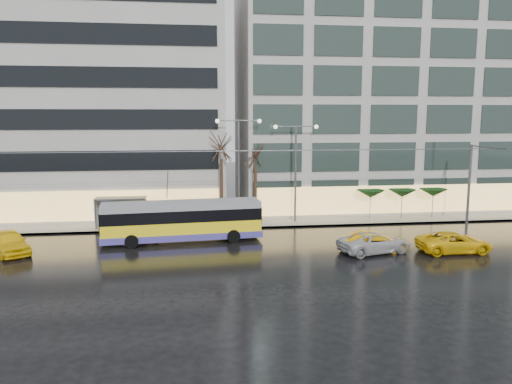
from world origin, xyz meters
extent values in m
plane|color=black|center=(0.00, 0.00, 0.00)|extent=(140.00, 140.00, 0.00)
cube|color=gray|center=(2.00, 14.00, 0.07)|extent=(80.00, 10.00, 0.15)
cube|color=slate|center=(2.00, 9.05, 0.07)|extent=(80.00, 0.10, 0.15)
cube|color=#A19E9A|center=(-16.00, 19.00, 11.15)|extent=(34.00, 14.00, 22.00)
cube|color=#A19E9A|center=(19.00, 19.00, 12.65)|extent=(32.00, 14.00, 25.00)
cube|color=yellow|center=(-2.83, 5.43, 1.03)|extent=(11.94, 3.45, 1.47)
cube|color=#463D99|center=(-2.83, 5.43, 0.54)|extent=(11.98, 3.50, 0.49)
cube|color=black|center=(-2.83, 5.43, 2.11)|extent=(11.96, 3.47, 0.88)
cube|color=gray|center=(-2.83, 5.43, 2.80)|extent=(11.94, 3.45, 0.49)
cube|color=black|center=(3.06, 5.94, 1.96)|extent=(0.25, 2.25, 1.27)
cube|color=black|center=(-8.73, 4.92, 1.96)|extent=(0.25, 2.25, 1.27)
cylinder|color=black|center=(0.77, 6.97, 0.49)|extent=(1.01, 0.43, 0.98)
cylinder|color=black|center=(0.98, 4.53, 0.49)|extent=(1.01, 0.43, 0.98)
cylinder|color=black|center=(-6.65, 6.33, 0.49)|extent=(1.01, 0.43, 0.98)
cylinder|color=black|center=(-6.44, 3.89, 0.49)|extent=(1.01, 0.43, 0.98)
cylinder|color=#595B60|center=(-3.89, 6.27, 4.22)|extent=(0.37, 3.64, 2.58)
cylinder|color=#595B60|center=(-3.93, 6.76, 4.22)|extent=(0.37, 3.64, 2.58)
cylinder|color=#595B60|center=(22.00, 8.50, 3.50)|extent=(0.24, 0.24, 7.00)
cube|color=#595B60|center=(22.00, 6.00, 6.90)|extent=(0.10, 5.00, 0.10)
cylinder|color=#595B60|center=(1.00, 5.75, 6.80)|extent=(42.00, 0.04, 0.04)
cylinder|color=#595B60|center=(1.00, 6.25, 6.80)|extent=(42.00, 0.04, 0.04)
cube|color=#595B60|center=(-8.00, 10.50, 2.60)|extent=(4.20, 1.60, 0.12)
cube|color=silver|center=(-8.00, 11.20, 1.35)|extent=(4.00, 0.05, 2.20)
cube|color=white|center=(-10.05, 10.50, 1.35)|extent=(0.10, 1.40, 2.20)
cylinder|color=#595B60|center=(-10.00, 9.80, 1.35)|extent=(0.10, 0.10, 2.40)
cylinder|color=#595B60|center=(-10.00, 11.20, 1.35)|extent=(0.10, 0.10, 2.40)
cylinder|color=#595B60|center=(-6.00, 9.80, 1.35)|extent=(0.10, 0.10, 2.40)
cylinder|color=#595B60|center=(-6.00, 11.20, 1.35)|extent=(0.10, 0.10, 2.40)
cylinder|color=#595B60|center=(2.00, 10.80, 4.65)|extent=(0.18, 0.18, 9.00)
cylinder|color=#595B60|center=(1.10, 10.80, 9.05)|extent=(1.80, 0.10, 0.10)
cylinder|color=#595B60|center=(2.90, 10.80, 9.05)|extent=(1.80, 0.10, 0.10)
sphere|color=#FFF2CC|center=(0.20, 10.80, 9.00)|extent=(0.36, 0.36, 0.36)
sphere|color=#FFF2CC|center=(3.80, 10.80, 9.00)|extent=(0.36, 0.36, 0.36)
cylinder|color=#595B60|center=(7.00, 10.80, 4.40)|extent=(0.18, 0.18, 8.50)
cylinder|color=#595B60|center=(6.10, 10.80, 8.55)|extent=(1.80, 0.10, 0.10)
cylinder|color=#595B60|center=(7.90, 10.80, 8.55)|extent=(1.80, 0.10, 0.10)
sphere|color=#FFF2CC|center=(5.20, 10.80, 8.50)|extent=(0.36, 0.36, 0.36)
sphere|color=#FFF2CC|center=(8.80, 10.80, 8.50)|extent=(0.36, 0.36, 0.36)
cylinder|color=black|center=(0.50, 11.00, 2.95)|extent=(0.28, 0.28, 5.60)
cylinder|color=black|center=(3.50, 11.20, 2.60)|extent=(0.28, 0.28, 4.90)
cylinder|color=#595B60|center=(14.00, 11.00, 1.25)|extent=(0.06, 0.06, 2.20)
cone|color=#0F3810|center=(14.00, 11.00, 2.45)|extent=(2.50, 2.50, 0.70)
cylinder|color=#595B60|center=(17.00, 11.00, 1.25)|extent=(0.06, 0.06, 2.20)
cone|color=#0F3810|center=(17.00, 11.00, 2.45)|extent=(2.50, 2.50, 0.70)
cylinder|color=#595B60|center=(20.00, 11.00, 1.25)|extent=(0.06, 0.06, 2.20)
cone|color=#0F3810|center=(20.00, 11.00, 2.45)|extent=(2.50, 2.50, 0.70)
imported|color=yellow|center=(-14.64, 3.54, 0.82)|extent=(4.18, 5.12, 1.64)
imported|color=#FFB00D|center=(10.49, 0.73, 0.71)|extent=(4.36, 1.59, 1.43)
imported|color=yellow|center=(16.05, -0.12, 0.72)|extent=(5.17, 2.42, 1.43)
imported|color=#BAB9BF|center=(10.50, 0.59, 0.72)|extent=(5.59, 3.57, 1.44)
imported|color=black|center=(-5.20, 10.01, 1.01)|extent=(0.67, 0.48, 1.73)
imported|color=#F25070|center=(-5.20, 10.01, 1.90)|extent=(1.06, 1.08, 0.88)
imported|color=black|center=(-6.34, 10.06, 1.00)|extent=(1.03, 0.96, 1.70)
imported|color=black|center=(-8.88, 9.93, 0.96)|extent=(1.19, 0.92, 1.63)
imported|color=black|center=(-8.88, 9.93, 1.90)|extent=(1.05, 1.05, 0.72)
camera|label=1|loc=(-2.05, -31.88, 9.46)|focal=35.00mm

